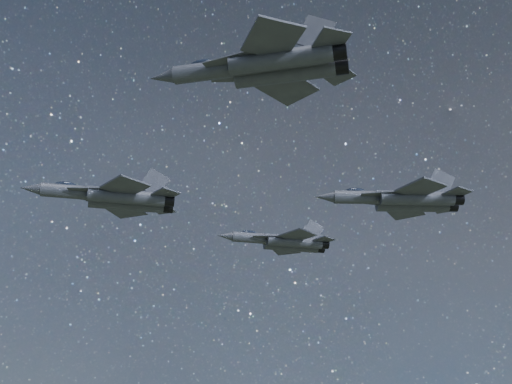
# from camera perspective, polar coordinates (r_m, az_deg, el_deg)

# --- Properties ---
(jet_lead) EXTENTS (20.22, 13.49, 5.13)m
(jet_lead) POSITION_cam_1_polar(r_m,az_deg,el_deg) (79.45, -13.34, -0.47)
(jet_lead) COLOR #353843
(jet_left) EXTENTS (15.84, 10.54, 4.02)m
(jet_left) POSITION_cam_1_polar(r_m,az_deg,el_deg) (81.71, 2.67, -4.74)
(jet_left) COLOR #353843
(jet_right) EXTENTS (17.08, 12.02, 4.32)m
(jet_right) POSITION_cam_1_polar(r_m,az_deg,el_deg) (48.62, 0.97, 11.93)
(jet_right) COLOR #353843
(jet_slot) EXTENTS (18.67, 12.92, 4.69)m
(jet_slot) POSITION_cam_1_polar(r_m,az_deg,el_deg) (74.67, 13.77, -0.70)
(jet_slot) COLOR #353843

